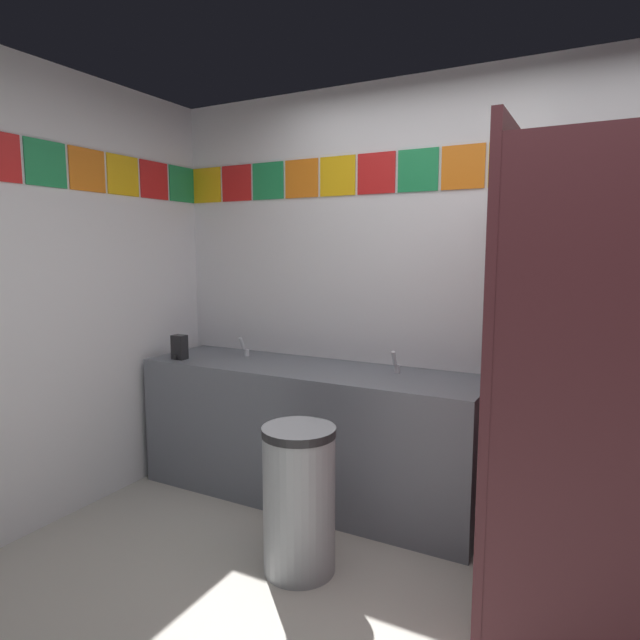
# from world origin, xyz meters

# --- Properties ---
(wall_back) EXTENTS (4.19, 0.09, 2.55)m
(wall_back) POSITION_xyz_m (0.00, 1.49, 1.28)
(wall_back) COLOR silver
(wall_back) RESTS_ON ground_plane
(wall_side) EXTENTS (0.09, 2.90, 2.55)m
(wall_side) POSITION_xyz_m (-2.13, 0.00, 1.28)
(wall_side) COLOR silver
(wall_side) RESTS_ON ground_plane
(vanity_counter) EXTENTS (2.15, 0.60, 0.83)m
(vanity_counter) POSITION_xyz_m (-0.97, 1.15, 0.42)
(vanity_counter) COLOR slate
(vanity_counter) RESTS_ON ground_plane
(faucet_left) EXTENTS (0.04, 0.10, 0.14)m
(faucet_left) POSITION_xyz_m (-1.51, 1.24, 0.88)
(faucet_left) COLOR silver
(faucet_left) RESTS_ON vanity_counter
(faucet_right) EXTENTS (0.04, 0.10, 0.14)m
(faucet_right) POSITION_xyz_m (-0.43, 1.24, 0.88)
(faucet_right) COLOR silver
(faucet_right) RESTS_ON vanity_counter
(soap_dispenser) EXTENTS (0.09, 0.09, 0.16)m
(soap_dispenser) POSITION_xyz_m (-1.84, 0.97, 0.91)
(soap_dispenser) COLOR black
(soap_dispenser) RESTS_ON vanity_counter
(stall_divider) EXTENTS (0.92, 1.33, 1.99)m
(stall_divider) POSITION_xyz_m (0.46, 0.54, 0.99)
(stall_divider) COLOR #471E23
(stall_divider) RESTS_ON ground_plane
(trash_bin) EXTENTS (0.35, 0.35, 0.72)m
(trash_bin) POSITION_xyz_m (-0.62, 0.44, 0.36)
(trash_bin) COLOR #999EA3
(trash_bin) RESTS_ON ground_plane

